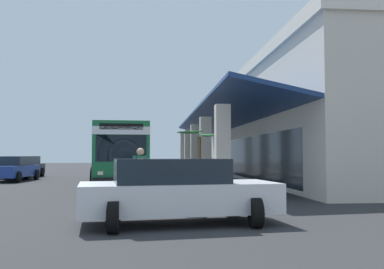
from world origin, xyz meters
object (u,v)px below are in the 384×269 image
parked_sedan_charcoal (22,167)px  parked_sedan_white (177,191)px  transit_bus (122,150)px  potted_palm (199,177)px  parked_sedan_blue (13,168)px  pedestrian (140,173)px

parked_sedan_charcoal → parked_sedan_white: bearing=25.0°
transit_bus → potted_palm: transit_bus is taller
transit_bus → parked_sedan_white: transit_bus is taller
parked_sedan_blue → pedestrian: (12.93, 7.95, 0.26)m
parked_sedan_charcoal → parked_sedan_blue: (3.74, 0.60, 0.00)m
parked_sedan_charcoal → pedestrian: pedestrian is taller
parked_sedan_charcoal → pedestrian: 18.73m
parked_sedan_blue → pedestrian: pedestrian is taller
parked_sedan_charcoal → pedestrian: size_ratio=2.54×
parked_sedan_white → potted_palm: potted_palm is taller
parked_sedan_charcoal → potted_palm: (11.57, 10.93, -0.14)m
parked_sedan_charcoal → potted_palm: size_ratio=1.70×
transit_bus → parked_sedan_blue: bearing=-103.8°
parked_sedan_white → parked_sedan_blue: (-16.61, -8.88, 0.00)m
potted_palm → transit_bus: bearing=-148.6°
transit_bus → potted_palm: size_ratio=4.28×
parked_sedan_blue → transit_bus: bearing=76.2°
parked_sedan_blue → pedestrian: 15.18m
parked_sedan_white → potted_palm: (-8.78, 1.45, -0.14)m
transit_bus → parked_sedan_charcoal: transit_bus is taller
parked_sedan_white → pedestrian: bearing=-165.9°
transit_bus → parked_sedan_white: bearing=8.9°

